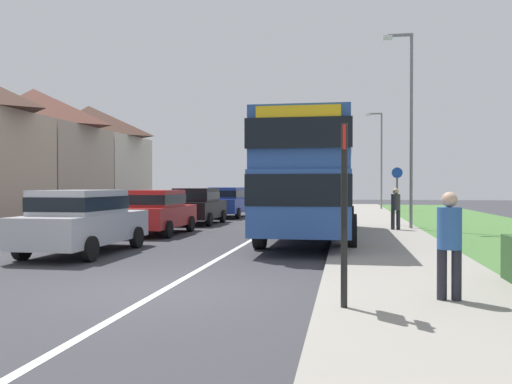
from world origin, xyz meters
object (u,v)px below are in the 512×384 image
object	(u,v)px
parked_car_red	(157,210)
parked_car_blue	(227,201)
double_decker_bus	(311,174)
street_lamp_mid	(409,118)
parked_car_black	(197,204)
street_lamp_far	(380,154)
pedestrian_walking_away	(396,207)
cycle_route_sign	(397,194)
parked_car_silver	(83,219)
pedestrian_at_stop	(449,240)
bus_stop_sign	(344,202)

from	to	relation	value
parked_car_red	parked_car_blue	world-z (taller)	parked_car_blue
double_decker_bus	street_lamp_mid	distance (m)	5.74
parked_car_black	street_lamp_far	bearing A→B (deg)	59.24
pedestrian_walking_away	cycle_route_sign	distance (m)	2.25
cycle_route_sign	parked_car_red	bearing A→B (deg)	-153.60
parked_car_silver	parked_car_blue	world-z (taller)	parked_car_blue
parked_car_black	parked_car_blue	xyz separation A→B (m)	(0.22, 5.27, 0.01)
double_decker_bus	pedestrian_at_stop	xyz separation A→B (m)	(2.58, -9.27, -1.17)
pedestrian_walking_away	street_lamp_mid	size ratio (longest dim) A/B	0.22
pedestrian_walking_away	street_lamp_far	bearing A→B (deg)	88.34
parked_car_silver	parked_car_red	bearing A→B (deg)	90.56
pedestrian_walking_away	cycle_route_sign	xyz separation A→B (m)	(0.25, 2.19, 0.45)
pedestrian_walking_away	street_lamp_mid	world-z (taller)	street_lamp_mid
double_decker_bus	street_lamp_far	distance (m)	21.76
double_decker_bus	cycle_route_sign	size ratio (longest dim) A/B	3.87
double_decker_bus	street_lamp_mid	xyz separation A→B (m)	(3.49, 3.98, 2.23)
parked_car_silver	bus_stop_sign	world-z (taller)	bus_stop_sign
double_decker_bus	parked_car_blue	size ratio (longest dim) A/B	2.17
pedestrian_at_stop	parked_car_red	bearing A→B (deg)	128.65
parked_car_black	street_lamp_mid	bearing A→B (deg)	-13.56
cycle_route_sign	pedestrian_walking_away	bearing A→B (deg)	-96.57
double_decker_bus	pedestrian_at_stop	size ratio (longest dim) A/B	5.84
double_decker_bus	parked_car_silver	world-z (taller)	double_decker_bus
street_lamp_mid	cycle_route_sign	bearing A→B (deg)	102.08
cycle_route_sign	parked_car_black	bearing A→B (deg)	174.77
pedestrian_at_stop	pedestrian_walking_away	distance (m)	12.46
parked_car_black	pedestrian_walking_away	bearing A→B (deg)	-19.31
pedestrian_at_stop	pedestrian_walking_away	world-z (taller)	same
parked_car_silver	parked_car_blue	size ratio (longest dim) A/B	1.00
double_decker_bus	pedestrian_at_stop	bearing A→B (deg)	-74.46
parked_car_black	bus_stop_sign	distance (m)	17.49
parked_car_silver	street_lamp_mid	world-z (taller)	street_lamp_mid
pedestrian_at_stop	street_lamp_far	world-z (taller)	street_lamp_far
parked_car_red	bus_stop_sign	world-z (taller)	bus_stop_sign
street_lamp_mid	double_decker_bus	bearing A→B (deg)	-131.23
parked_car_black	pedestrian_walking_away	size ratio (longest dim) A/B	2.45
parked_car_blue	street_lamp_far	xyz separation A→B (m)	(8.85, 9.96, 3.10)
street_lamp_mid	pedestrian_walking_away	bearing A→B (deg)	-124.48
double_decker_bus	pedestrian_walking_away	world-z (taller)	double_decker_bus
parked_car_black	cycle_route_sign	bearing A→B (deg)	-5.23
bus_stop_sign	cycle_route_sign	world-z (taller)	bus_stop_sign
parked_car_silver	parked_car_blue	xyz separation A→B (m)	(0.19, 15.97, 0.01)
parked_car_blue	pedestrian_walking_away	bearing A→B (deg)	-44.80
street_lamp_mid	parked_car_red	bearing A→B (deg)	-161.84
double_decker_bus	pedestrian_walking_away	xyz separation A→B (m)	(2.94, 3.18, -1.17)
parked_car_silver	cycle_route_sign	world-z (taller)	cycle_route_sign
parked_car_black	bus_stop_sign	xyz separation A→B (m)	(6.69, -16.15, 0.63)
parked_car_red	double_decker_bus	bearing A→B (deg)	-9.97
pedestrian_at_stop	cycle_route_sign	size ratio (longest dim) A/B	0.66
pedestrian_at_stop	street_lamp_mid	bearing A→B (deg)	86.06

